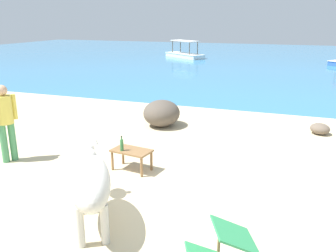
{
  "coord_description": "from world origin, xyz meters",
  "views": [
    {
      "loc": [
        2.72,
        -4.41,
        2.92
      ],
      "look_at": [
        0.05,
        3.0,
        0.55
      ],
      "focal_mm": 38.25,
      "sensor_mm": 36.0,
      "label": 1
    }
  ],
  "objects_px": {
    "low_bench_table": "(132,153)",
    "boat_white": "(185,54)",
    "bottle": "(122,145)",
    "deck_chair_near": "(220,249)",
    "person_standing": "(5,118)",
    "cow": "(89,179)"
  },
  "relations": [
    {
      "from": "low_bench_table",
      "to": "person_standing",
      "type": "xyz_separation_m",
      "value": [
        -2.62,
        -0.43,
        0.59
      ]
    },
    {
      "from": "deck_chair_near",
      "to": "boat_white",
      "type": "bearing_deg",
      "value": -96.34
    },
    {
      "from": "low_bench_table",
      "to": "boat_white",
      "type": "bearing_deg",
      "value": 113.04
    },
    {
      "from": "cow",
      "to": "person_standing",
      "type": "height_order",
      "value": "person_standing"
    },
    {
      "from": "cow",
      "to": "boat_white",
      "type": "relative_size",
      "value": 0.51
    },
    {
      "from": "low_bench_table",
      "to": "boat_white",
      "type": "distance_m",
      "value": 21.64
    },
    {
      "from": "bottle",
      "to": "deck_chair_near",
      "type": "height_order",
      "value": "bottle"
    },
    {
      "from": "bottle",
      "to": "person_standing",
      "type": "relative_size",
      "value": 0.18
    },
    {
      "from": "deck_chair_near",
      "to": "person_standing",
      "type": "xyz_separation_m",
      "value": [
        -4.88,
        2.03,
        0.56
      ]
    },
    {
      "from": "cow",
      "to": "bottle",
      "type": "xyz_separation_m",
      "value": [
        -0.46,
        1.89,
        -0.19
      ]
    },
    {
      "from": "cow",
      "to": "deck_chair_near",
      "type": "height_order",
      "value": "cow"
    },
    {
      "from": "deck_chair_near",
      "to": "person_standing",
      "type": "height_order",
      "value": "person_standing"
    },
    {
      "from": "person_standing",
      "to": "deck_chair_near",
      "type": "bearing_deg",
      "value": 3.49
    },
    {
      "from": "cow",
      "to": "deck_chair_near",
      "type": "bearing_deg",
      "value": -137.26
    },
    {
      "from": "low_bench_table",
      "to": "deck_chair_near",
      "type": "relative_size",
      "value": 0.89
    },
    {
      "from": "bottle",
      "to": "boat_white",
      "type": "xyz_separation_m",
      "value": [
        -5.28,
        21.05,
        -0.29
      ]
    },
    {
      "from": "deck_chair_near",
      "to": "boat_white",
      "type": "height_order",
      "value": "boat_white"
    },
    {
      "from": "bottle",
      "to": "low_bench_table",
      "type": "bearing_deg",
      "value": 31.31
    },
    {
      "from": "bottle",
      "to": "boat_white",
      "type": "height_order",
      "value": "boat_white"
    },
    {
      "from": "low_bench_table",
      "to": "bottle",
      "type": "relative_size",
      "value": 2.76
    },
    {
      "from": "bottle",
      "to": "deck_chair_near",
      "type": "xyz_separation_m",
      "value": [
        2.42,
        -2.36,
        -0.16
      ]
    },
    {
      "from": "deck_chair_near",
      "to": "cow",
      "type": "bearing_deg",
      "value": -38.03
    }
  ]
}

